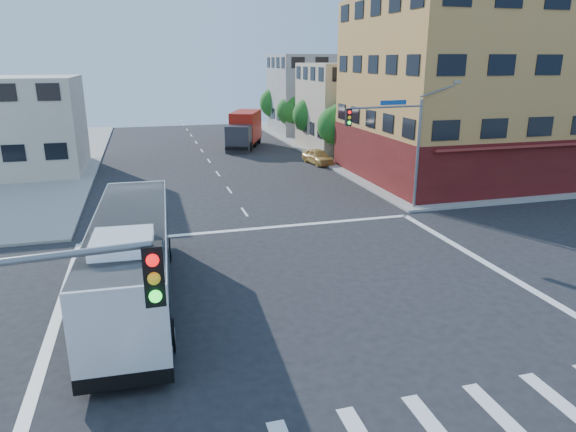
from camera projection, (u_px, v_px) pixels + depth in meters
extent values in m
plane|color=black|center=(306.00, 300.00, 20.77)|extent=(120.00, 120.00, 0.00)
cube|color=#99968E|center=(495.00, 140.00, 62.00)|extent=(50.00, 50.00, 0.15)
cube|color=#B58241|center=(476.00, 90.00, 40.92)|extent=(18.00, 15.00, 14.00)
cube|color=#5C1715|center=(469.00, 152.00, 42.38)|extent=(18.09, 15.08, 4.00)
cube|color=maroon|center=(533.00, 146.00, 35.37)|extent=(16.00, 1.60, 0.51)
cube|color=tan|center=(362.00, 107.00, 55.16)|extent=(12.00, 10.00, 9.00)
cube|color=#999994|center=(320.00, 94.00, 67.91)|extent=(12.00, 10.00, 10.00)
cube|color=#C0B39F|center=(5.00, 126.00, 42.87)|extent=(12.00, 10.00, 8.00)
cylinder|color=slate|center=(417.00, 156.00, 32.48)|extent=(0.18, 0.18, 7.00)
cylinder|color=slate|center=(386.00, 107.00, 30.70)|extent=(5.01, 0.62, 0.12)
cube|color=black|center=(348.00, 117.00, 29.98)|extent=(0.32, 0.30, 1.00)
sphere|color=#FF0C0C|center=(350.00, 112.00, 29.73)|extent=(0.20, 0.20, 0.20)
sphere|color=yellow|center=(349.00, 117.00, 29.82)|extent=(0.20, 0.20, 0.20)
sphere|color=#19FF33|center=(349.00, 123.00, 29.91)|extent=(0.20, 0.20, 0.20)
cube|color=#154692|center=(393.00, 103.00, 30.80)|extent=(1.80, 0.22, 0.28)
cube|color=gray|center=(457.00, 82.00, 32.04)|extent=(0.50, 0.22, 0.14)
cube|color=black|center=(154.00, 274.00, 8.01)|extent=(0.32, 0.30, 1.00)
sphere|color=#FF0C0C|center=(152.00, 260.00, 7.77)|extent=(0.20, 0.20, 0.20)
sphere|color=yellow|center=(154.00, 279.00, 7.86)|extent=(0.20, 0.20, 0.20)
sphere|color=#19FF33|center=(155.00, 296.00, 7.94)|extent=(0.20, 0.20, 0.20)
cylinder|color=#342113|center=(335.00, 150.00, 49.32)|extent=(0.28, 0.28, 1.92)
sphere|color=#1A5618|center=(336.00, 125.00, 48.62)|extent=(3.60, 3.60, 3.60)
sphere|color=#1A5618|center=(341.00, 116.00, 48.19)|extent=(2.52, 2.52, 2.52)
cylinder|color=#342113|center=(310.00, 138.00, 56.68)|extent=(0.28, 0.28, 1.99)
sphere|color=#1A5618|center=(310.00, 115.00, 55.95)|extent=(3.80, 3.80, 3.80)
sphere|color=#1A5618|center=(314.00, 107.00, 55.50)|extent=(2.66, 2.66, 2.66)
cylinder|color=#342113|center=(290.00, 130.00, 64.07)|extent=(0.28, 0.28, 1.89)
sphere|color=#1A5618|center=(290.00, 111.00, 63.40)|extent=(3.40, 3.40, 3.40)
sphere|color=#1A5618|center=(294.00, 104.00, 62.98)|extent=(2.38, 2.38, 2.38)
cylinder|color=#342113|center=(274.00, 122.00, 71.42)|extent=(0.28, 0.28, 2.03)
sphere|color=#1A5618|center=(274.00, 103.00, 70.66)|extent=(4.00, 4.00, 4.00)
sphere|color=#1A5618|center=(278.00, 96.00, 70.19)|extent=(2.80, 2.80, 2.80)
cube|color=black|center=(135.00, 287.00, 20.52)|extent=(3.29, 13.08, 0.49)
cube|color=silver|center=(132.00, 256.00, 20.13)|extent=(3.28, 13.05, 3.08)
cube|color=black|center=(132.00, 252.00, 20.08)|extent=(3.32, 12.67, 1.35)
cube|color=black|center=(139.00, 210.00, 26.08)|extent=(2.53, 0.17, 1.46)
cube|color=#E5590C|center=(137.00, 189.00, 25.80)|extent=(2.06, 0.14, 0.30)
cube|color=silver|center=(129.00, 221.00, 19.71)|extent=(3.21, 12.79, 0.13)
cube|color=silver|center=(122.00, 242.00, 16.62)|extent=(2.02, 2.45, 0.39)
cube|color=#0C6645|center=(96.00, 284.00, 19.56)|extent=(0.26, 5.93, 0.30)
cube|color=#0C6645|center=(170.00, 277.00, 20.17)|extent=(0.26, 5.93, 0.30)
cylinder|color=black|center=(111.00, 254.00, 24.11)|extent=(0.37, 1.13, 1.12)
cylinder|color=#99999E|center=(108.00, 254.00, 24.07)|extent=(0.07, 0.56, 0.56)
cylinder|color=black|center=(167.00, 250.00, 24.67)|extent=(0.37, 1.13, 1.12)
cylinder|color=#99999E|center=(171.00, 249.00, 24.70)|extent=(0.07, 0.56, 0.56)
cylinder|color=black|center=(87.00, 346.00, 16.39)|extent=(0.37, 1.13, 1.12)
cylinder|color=#99999E|center=(82.00, 346.00, 16.36)|extent=(0.07, 0.56, 0.56)
cylinder|color=black|center=(170.00, 336.00, 16.95)|extent=(0.37, 1.13, 1.12)
cylinder|color=#99999E|center=(175.00, 336.00, 16.99)|extent=(0.07, 0.56, 0.56)
cube|color=#2A2A30|center=(239.00, 139.00, 53.65)|extent=(3.16, 3.10, 2.78)
cube|color=black|center=(237.00, 136.00, 52.56)|extent=(2.12, 0.91, 1.07)
cube|color=#A8180D|center=(246.00, 126.00, 57.26)|extent=(4.61, 6.51, 3.21)
cube|color=black|center=(244.00, 142.00, 56.53)|extent=(5.37, 8.82, 0.32)
cylinder|color=black|center=(229.00, 147.00, 54.22)|extent=(0.68, 1.10, 1.07)
cylinder|color=black|center=(250.00, 147.00, 53.99)|extent=(0.68, 1.10, 1.07)
cylinder|color=black|center=(235.00, 142.00, 57.17)|extent=(0.68, 1.10, 1.07)
cylinder|color=black|center=(255.00, 142.00, 56.93)|extent=(0.68, 1.10, 1.07)
cylinder|color=black|center=(240.00, 139.00, 59.71)|extent=(0.68, 1.10, 1.07)
cylinder|color=black|center=(259.00, 139.00, 59.48)|extent=(0.68, 1.10, 1.07)
imported|color=gold|center=(318.00, 156.00, 47.75)|extent=(2.26, 4.30, 1.40)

